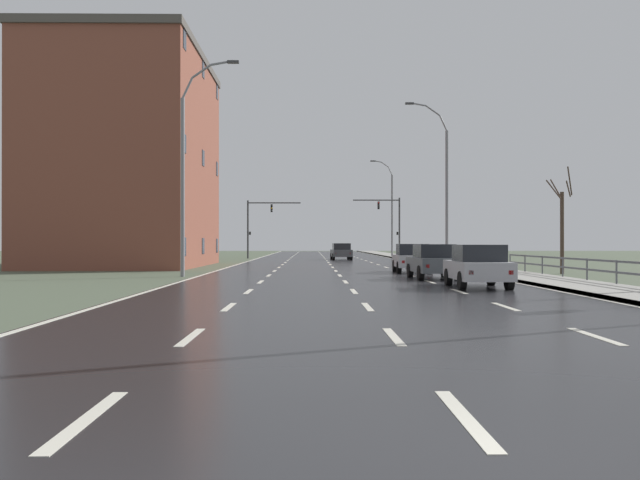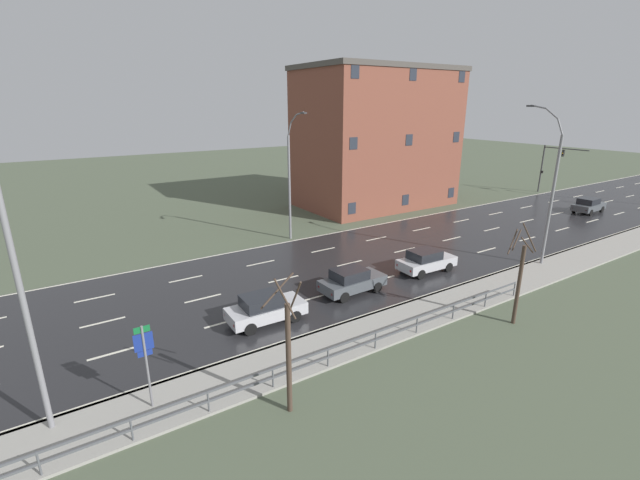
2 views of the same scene
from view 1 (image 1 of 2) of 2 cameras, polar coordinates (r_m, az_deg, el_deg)
name	(u,v)px [view 1 (image 1 of 2)]	position (r m, az deg, el deg)	size (l,w,h in m)	color
ground_plane	(329,265)	(52.32, 0.78, -2.08)	(160.00, 160.00, 0.12)	#4C5642
road_asphalt_strip	(326,260)	(64.30, 0.49, -1.67)	(14.00, 120.00, 0.03)	#232326
sidewalk_right	(414,259)	(65.04, 7.94, -1.61)	(3.00, 120.00, 0.12)	gray
guardrail	(617,268)	(27.25, 23.69, -2.17)	(0.07, 26.70, 1.00)	#515459
street_lamp_midground	(444,187)	(45.71, 10.40, 4.42)	(2.87, 0.24, 10.97)	slate
street_lamp_distant	(391,210)	(75.50, 5.97, 2.55)	(2.51, 0.24, 10.79)	slate
street_lamp_left_bank	(187,171)	(33.33, -11.16, 5.71)	(2.81, 0.24, 10.46)	slate
traffic_signal_right	(391,219)	(71.52, 6.02, 1.80)	(4.98, 0.36, 6.35)	#38383A
traffic_signal_left	(258,220)	(69.89, -5.25, 1.70)	(5.51, 0.36, 5.98)	#38383A
car_distant	(412,258)	(37.14, 7.73, -1.51)	(1.94, 4.16, 1.57)	#B7B7BC
car_mid_centre	(478,266)	(25.09, 13.13, -2.13)	(1.90, 4.13, 1.57)	#B7B7BC
car_far_right	(341,251)	(63.47, 1.80, -0.97)	(1.98, 4.17, 1.57)	#474C51
car_far_left	(433,261)	(30.89, 9.51, -1.77)	(1.94, 4.15, 1.57)	#474C51
brick_building	(129,160)	(49.06, -15.75, 6.51)	(10.40, 16.65, 14.74)	brown
bare_tree_mid	(562,227)	(37.64, 19.70, 1.06)	(1.33, 1.13, 5.59)	#423328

